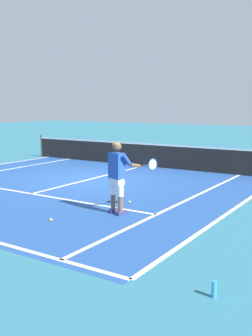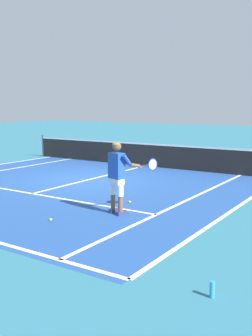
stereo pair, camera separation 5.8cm
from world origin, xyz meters
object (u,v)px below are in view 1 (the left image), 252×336
(tennis_ball_by_baseline, at_px, (130,202))
(water_bottle, at_px, (214,289))
(tennis_ball_near_feet, at_px, (51,220))
(tennis_player, at_px, (118,173))

(tennis_ball_by_baseline, xyz_separation_m, water_bottle, (3.72, -3.76, 0.08))
(tennis_ball_by_baseline, relative_size, water_bottle, 0.29)
(tennis_ball_near_feet, height_order, tennis_ball_by_baseline, same)
(tennis_player, xyz_separation_m, tennis_ball_near_feet, (-0.91, -1.31, -0.96))
(tennis_player, bearing_deg, water_bottle, -38.85)
(water_bottle, bearing_deg, tennis_ball_near_feet, 161.72)
(tennis_player, relative_size, tennis_ball_by_baseline, 25.95)
(tennis_player, relative_size, water_bottle, 7.46)
(tennis_ball_by_baseline, bearing_deg, tennis_ball_near_feet, -104.02)
(tennis_player, height_order, tennis_ball_near_feet, tennis_player)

